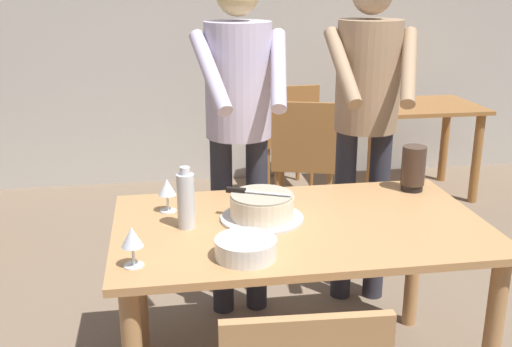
{
  "coord_description": "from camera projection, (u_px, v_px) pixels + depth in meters",
  "views": [
    {
      "loc": [
        -0.54,
        -2.23,
        1.69
      ],
      "look_at": [
        -0.15,
        0.21,
        0.9
      ],
      "focal_mm": 42.99,
      "sensor_mm": 36.0,
      "label": 1
    }
  ],
  "objects": [
    {
      "name": "person_cutting_cake",
      "position": [
        239.0,
        111.0,
        2.96
      ],
      "size": [
        0.47,
        0.56,
        1.72
      ],
      "color": "#2D2D38",
      "rests_on": "ground_plane"
    },
    {
      "name": "background_table",
      "position": [
        413.0,
        125.0,
        4.87
      ],
      "size": [
        1.0,
        0.7,
        0.74
      ],
      "color": "#9E6633",
      "rests_on": "ground_plane"
    },
    {
      "name": "background_chair_1",
      "position": [
        304.0,
        156.0,
        4.33
      ],
      "size": [
        0.55,
        0.55,
        0.9
      ],
      "color": "#9E6633",
      "rests_on": "ground_plane"
    },
    {
      "name": "cake_on_platter",
      "position": [
        262.0,
        208.0,
        2.49
      ],
      "size": [
        0.34,
        0.34,
        0.11
      ],
      "color": "silver",
      "rests_on": "main_dining_table"
    },
    {
      "name": "water_bottle",
      "position": [
        186.0,
        200.0,
        2.39
      ],
      "size": [
        0.07,
        0.07,
        0.25
      ],
      "color": "silver",
      "rests_on": "main_dining_table"
    },
    {
      "name": "cake_knife",
      "position": [
        245.0,
        191.0,
        2.49
      ],
      "size": [
        0.25,
        0.13,
        0.02
      ],
      "color": "silver",
      "rests_on": "cake_on_platter"
    },
    {
      "name": "person_standing_beside",
      "position": [
        367.0,
        106.0,
        3.09
      ],
      "size": [
        0.46,
        0.57,
        1.72
      ],
      "color": "#2D2D38",
      "rests_on": "ground_plane"
    },
    {
      "name": "wine_glass_far",
      "position": [
        132.0,
        238.0,
        2.07
      ],
      "size": [
        0.08,
        0.08,
        0.14
      ],
      "color": "silver",
      "rests_on": "main_dining_table"
    },
    {
      "name": "hurricane_lamp",
      "position": [
        413.0,
        168.0,
        2.82
      ],
      "size": [
        0.11,
        0.11,
        0.21
      ],
      "color": "black",
      "rests_on": "main_dining_table"
    },
    {
      "name": "main_dining_table",
      "position": [
        300.0,
        248.0,
        2.5
      ],
      "size": [
        1.5,
        0.89,
        0.75
      ],
      "color": "tan",
      "rests_on": "ground_plane"
    },
    {
      "name": "wine_glass_near",
      "position": [
        167.0,
        188.0,
        2.56
      ],
      "size": [
        0.08,
        0.08,
        0.14
      ],
      "color": "silver",
      "rests_on": "main_dining_table"
    },
    {
      "name": "background_chair_2",
      "position": [
        287.0,
        134.0,
        4.94
      ],
      "size": [
        0.47,
        0.47,
        0.9
      ],
      "color": "#9E6633",
      "rests_on": "ground_plane"
    },
    {
      "name": "back_wall",
      "position": [
        220.0,
        21.0,
        5.07
      ],
      "size": [
        10.0,
        0.12,
        2.7
      ],
      "primitive_type": "cube",
      "color": "#BCB7AD",
      "rests_on": "ground_plane"
    },
    {
      "name": "plate_stack",
      "position": [
        246.0,
        248.0,
        2.16
      ],
      "size": [
        0.22,
        0.22,
        0.07
      ],
      "color": "white",
      "rests_on": "main_dining_table"
    }
  ]
}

